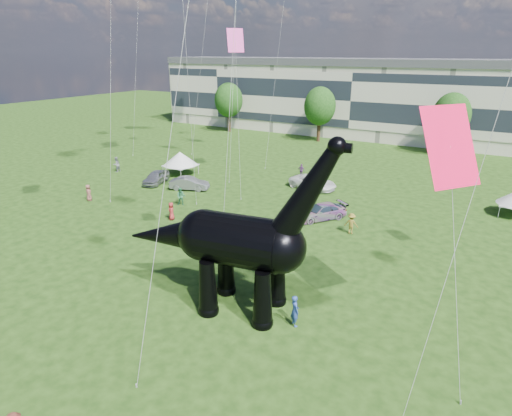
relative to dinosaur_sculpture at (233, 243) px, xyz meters
The scene contains 13 objects.
ground 6.78m from the dinosaur_sculpture, 123.99° to the right, with size 220.00×220.00×0.00m, color #16330C.
terrace_row 58.62m from the dinosaur_sculpture, 100.82° to the left, with size 78.00×11.00×12.00m, color beige.
tree_far_left 58.74m from the dinosaur_sculpture, 124.21° to the left, with size 5.20×5.20×9.44m.
tree_mid_left 50.86m from the dinosaur_sculpture, 107.17° to the left, with size 5.20×5.20×9.44m.
tree_mid_right 48.85m from the dinosaur_sculpture, 84.12° to the left, with size 5.20×5.20×9.44m.
dinosaur_sculpture is the anchor object (origin of this frame).
car_silver 27.25m from the dinosaur_sculpture, 142.62° to the left, with size 1.74×4.33×1.48m, color #B2B3B7.
car_grey 23.76m from the dinosaur_sculpture, 135.31° to the left, with size 1.48×4.25×1.40m, color slate.
car_white 24.52m from the dinosaur_sculpture, 102.39° to the left, with size 2.44×5.30×1.47m, color white.
car_dark 16.11m from the dinosaur_sculpture, 93.51° to the left, with size 1.96×4.83×1.40m, color #595960.
gazebo_left 29.89m from the dinosaur_sculpture, 135.96° to the left, with size 4.43×4.43×2.86m.
visitors 12.37m from the dinosaur_sculpture, 116.19° to the left, with size 50.35×43.91×1.90m.
kites 24.06m from the dinosaur_sculpture, behind, with size 54.79×54.57×30.32m.
Camera 1 is at (15.31, -13.81, 14.35)m, focal length 30.00 mm.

